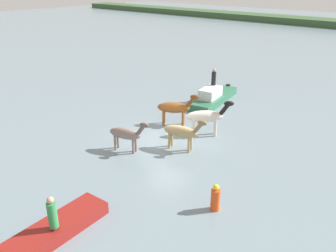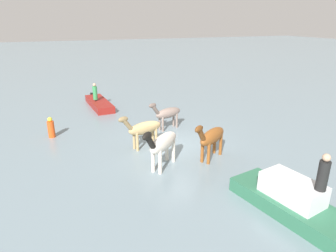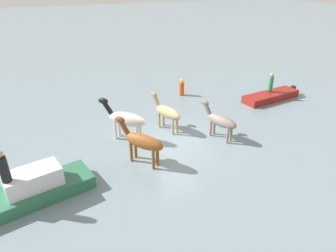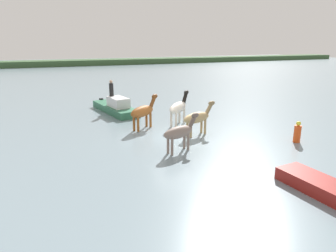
{
  "view_description": "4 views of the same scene",
  "coord_description": "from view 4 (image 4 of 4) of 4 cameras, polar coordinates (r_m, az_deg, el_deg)",
  "views": [
    {
      "loc": [
        11.63,
        -13.15,
        8.38
      ],
      "look_at": [
        -0.2,
        0.31,
        0.71
      ],
      "focal_mm": 37.5,
      "sensor_mm": 36.0,
      "label": 1
    },
    {
      "loc": [
        5.13,
        12.67,
        6.03
      ],
      "look_at": [
        -0.26,
        -0.97,
        0.71
      ],
      "focal_mm": 31.46,
      "sensor_mm": 36.0,
      "label": 2
    },
    {
      "loc": [
        -11.6,
        5.8,
        7.41
      ],
      "look_at": [
        0.06,
        0.22,
        0.86
      ],
      "focal_mm": 31.59,
      "sensor_mm": 36.0,
      "label": 3
    },
    {
      "loc": [
        -6.41,
        -14.5,
        5.12
      ],
      "look_at": [
        -0.48,
        -0.23,
        0.69
      ],
      "focal_mm": 31.55,
      "sensor_mm": 36.0,
      "label": 4
    }
  ],
  "objects": [
    {
      "name": "horse_mid_herd",
      "position": [
        18.61,
        2.05,
        3.6
      ],
      "size": [
        2.25,
        2.05,
        2.05
      ],
      "rotation": [
        0.0,
        0.0,
        0.72
      ],
      "color": "silver",
      "rests_on": "ground_plane"
    },
    {
      "name": "horse_lead",
      "position": [
        17.82,
        -4.82,
        2.84
      ],
      "size": [
        2.33,
        1.71,
        1.96
      ],
      "rotation": [
        0.0,
        0.0,
        0.57
      ],
      "color": "brown",
      "rests_on": "ground_plane"
    },
    {
      "name": "boat_dinghy_port",
      "position": [
        22.51,
        -10.1,
        3.43
      ],
      "size": [
        2.48,
        5.66,
        1.36
      ],
      "rotation": [
        0.0,
        0.0,
        4.9
      ],
      "color": "#2D6B4C",
      "rests_on": "ground_plane"
    },
    {
      "name": "buoy_channel_marker",
      "position": [
        16.91,
        23.71,
        -1.22
      ],
      "size": [
        0.36,
        0.36,
        1.14
      ],
      "color": "#E54C19",
      "rests_on": "ground_plane"
    },
    {
      "name": "horse_dark_mare",
      "position": [
        16.66,
        5.75,
        1.63
      ],
      "size": [
        2.36,
        1.02,
        1.83
      ],
      "rotation": [
        0.0,
        0.0,
        0.27
      ],
      "color": "tan",
      "rests_on": "ground_plane"
    },
    {
      "name": "person_boatman_standing",
      "position": [
        22.44,
        -10.9,
        7.09
      ],
      "size": [
        0.32,
        0.32,
        1.19
      ],
      "color": "black",
      "rests_on": "boat_dinghy_port"
    },
    {
      "name": "ground_plane",
      "position": [
        16.66,
        1.22,
        -1.91
      ],
      "size": [
        167.53,
        167.53,
        0.0
      ],
      "primitive_type": "plane",
      "color": "gray"
    },
    {
      "name": "boat_tender_starboard",
      "position": [
        11.6,
        29.72,
        -11.58
      ],
      "size": [
        1.51,
        4.45,
        0.73
      ],
      "rotation": [
        0.0,
        0.0,
        1.65
      ],
      "color": "maroon",
      "rests_on": "ground_plane"
    },
    {
      "name": "distant_shoreline",
      "position": [
        70.56,
        -17.62,
        11.09
      ],
      "size": [
        150.77,
        6.0,
        2.4
      ],
      "primitive_type": "cube",
      "color": "#385632",
      "rests_on": "ground_plane"
    },
    {
      "name": "horse_rear_stallion",
      "position": [
        14.07,
        2.27,
        -1.19
      ],
      "size": [
        2.24,
        1.05,
        1.75
      ],
      "rotation": [
        0.0,
        0.0,
        0.32
      ],
      "color": "gray",
      "rests_on": "ground_plane"
    }
  ]
}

